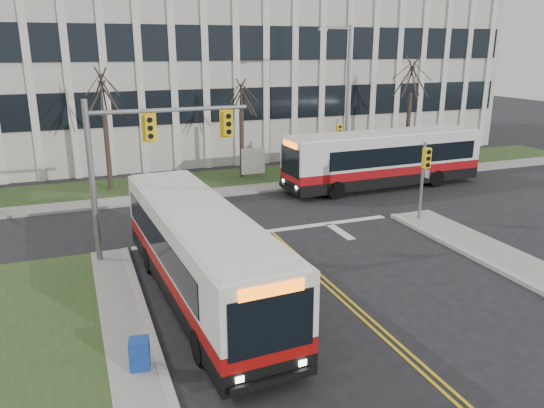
{
  "coord_description": "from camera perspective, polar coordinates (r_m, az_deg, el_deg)",
  "views": [
    {
      "loc": [
        -7.86,
        -12.85,
        7.98
      ],
      "look_at": [
        -0.69,
        5.9,
        2.0
      ],
      "focal_mm": 35.0,
      "sensor_mm": 36.0,
      "label": 1
    }
  ],
  "objects": [
    {
      "name": "streetlight",
      "position": [
        33.23,
        7.9,
        11.63
      ],
      "size": [
        2.15,
        0.25,
        9.2
      ],
      "color": "slate",
      "rests_on": "ground"
    },
    {
      "name": "building_lawn",
      "position": [
        34.35,
        1.67,
        3.25
      ],
      "size": [
        44.0,
        5.0,
        0.12
      ],
      "primitive_type": "cube",
      "color": "#2A421C",
      "rests_on": "ground"
    },
    {
      "name": "signal_pole_near",
      "position": [
        25.43,
        16.05,
        3.5
      ],
      "size": [
        0.34,
        0.39,
        3.8
      ],
      "color": "slate",
      "rests_on": "ground"
    },
    {
      "name": "sidewalk_cross",
      "position": [
        31.85,
        3.6,
        2.18
      ],
      "size": [
        44.0,
        1.6,
        0.14
      ],
      "primitive_type": "cube",
      "color": "#9E9B93",
      "rests_on": "ground"
    },
    {
      "name": "ground",
      "position": [
        17.04,
        9.5,
        -11.57
      ],
      "size": [
        120.0,
        120.0,
        0.0
      ],
      "primitive_type": "plane",
      "color": "black",
      "rests_on": "ground"
    },
    {
      "name": "tree_right",
      "position": [
        37.86,
        14.77,
        12.93
      ],
      "size": [
        1.8,
        1.8,
        8.25
      ],
      "color": "#42352B",
      "rests_on": "ground"
    },
    {
      "name": "newspaper_box_blue",
      "position": [
        14.31,
        -14.04,
        -15.58
      ],
      "size": [
        0.57,
        0.53,
        0.95
      ],
      "primitive_type": "cube",
      "rotation": [
        0.0,
        0.0,
        -0.18
      ],
      "color": "navy",
      "rests_on": "ground"
    },
    {
      "name": "tree_mid",
      "position": [
        32.72,
        -3.35,
        11.13
      ],
      "size": [
        1.8,
        1.8,
        6.82
      ],
      "color": "#42352B",
      "rests_on": "ground"
    },
    {
      "name": "bus_main",
      "position": [
        17.31,
        -7.75,
        -5.52
      ],
      "size": [
        3.08,
        11.44,
        3.02
      ],
      "primitive_type": null,
      "rotation": [
        0.0,
        0.0,
        0.06
      ],
      "color": "silver",
      "rests_on": "ground"
    },
    {
      "name": "bus_cross",
      "position": [
        31.68,
        11.87,
        4.61
      ],
      "size": [
        12.06,
        3.03,
        3.19
      ],
      "primitive_type": null,
      "rotation": [
        0.0,
        0.0,
        -1.53
      ],
      "color": "silver",
      "rests_on": "ground"
    },
    {
      "name": "tree_left",
      "position": [
        31.0,
        -17.76,
        11.26
      ],
      "size": [
        1.8,
        1.8,
        7.7
      ],
      "color": "#42352B",
      "rests_on": "ground"
    },
    {
      "name": "signal_pole_far",
      "position": [
        32.48,
        7.09,
        6.75
      ],
      "size": [
        0.34,
        0.39,
        3.8
      ],
      "color": "slate",
      "rests_on": "ground"
    },
    {
      "name": "office_building",
      "position": [
        44.78,
        -4.34,
        14.01
      ],
      "size": [
        40.0,
        16.0,
        12.0
      ],
      "primitive_type": "cube",
      "color": "#BBB7AC",
      "rests_on": "ground"
    },
    {
      "name": "directory_sign",
      "position": [
        32.78,
        -2.03,
        4.59
      ],
      "size": [
        1.5,
        0.12,
        2.0
      ],
      "color": "slate",
      "rests_on": "ground"
    },
    {
      "name": "mast_arm_signal",
      "position": [
        20.47,
        -14.34,
        5.6
      ],
      "size": [
        6.11,
        0.38,
        6.2
      ],
      "color": "slate",
      "rests_on": "ground"
    }
  ]
}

